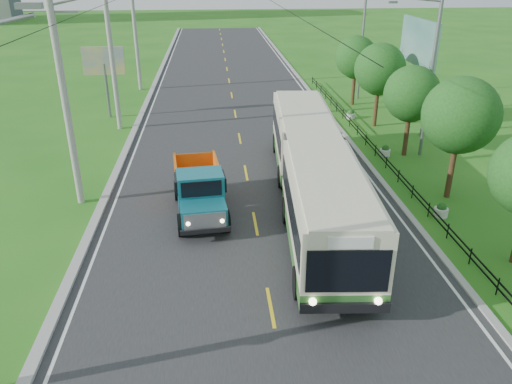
{
  "coord_description": "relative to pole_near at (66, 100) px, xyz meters",
  "views": [
    {
      "loc": [
        -1.71,
        -13.66,
        10.66
      ],
      "look_at": [
        -0.03,
        5.29,
        1.9
      ],
      "focal_mm": 35.0,
      "sensor_mm": 36.0,
      "label": 1
    }
  ],
  "objects": [
    {
      "name": "road",
      "position": [
        8.26,
        11.0,
        -5.08
      ],
      "size": [
        14.0,
        120.0,
        0.02
      ],
      "primitive_type": "cube",
      "color": "#28282B",
      "rests_on": "ground"
    },
    {
      "name": "streetlight_mid",
      "position": [
        18.9,
        5.0,
        -0.19
      ],
      "size": [
        3.02,
        0.2,
        9.07
      ],
      "color": "slate",
      "rests_on": "ground"
    },
    {
      "name": "edge_line_right",
      "position": [
        14.91,
        11.0,
        -5.07
      ],
      "size": [
        0.12,
        120.0,
        0.0
      ],
      "primitive_type": "cube",
      "color": "silver",
      "rests_on": "road"
    },
    {
      "name": "curb_right",
      "position": [
        15.41,
        11.0,
        -5.04
      ],
      "size": [
        0.3,
        120.0,
        0.1
      ],
      "primitive_type": "cube",
      "color": "#9E9E99",
      "rests_on": "ground"
    },
    {
      "name": "planter_far",
      "position": [
        16.86,
        13.0,
        -4.81
      ],
      "size": [
        0.64,
        0.64,
        0.67
      ],
      "color": "silver",
      "rests_on": "ground"
    },
    {
      "name": "pole_far",
      "position": [
        0.0,
        24.0,
        0.0
      ],
      "size": [
        3.51,
        0.32,
        10.0
      ],
      "color": "gray",
      "rests_on": "ground"
    },
    {
      "name": "railing_right",
      "position": [
        16.26,
        5.0,
        -4.79
      ],
      "size": [
        0.04,
        40.0,
        0.6
      ],
      "primitive_type": "cube",
      "color": "black",
      "rests_on": "ground"
    },
    {
      "name": "tree_third",
      "position": [
        18.12,
        -0.86,
        -1.11
      ],
      "size": [
        3.6,
        3.62,
        6.0
      ],
      "color": "#382314",
      "rests_on": "ground"
    },
    {
      "name": "billboard_right",
      "position": [
        20.56,
        11.0,
        0.25
      ],
      "size": [
        0.24,
        6.0,
        7.3
      ],
      "color": "slate",
      "rests_on": "ground"
    },
    {
      "name": "tree_fourth",
      "position": [
        18.12,
        5.14,
        -1.51
      ],
      "size": [
        3.24,
        3.31,
        5.4
      ],
      "color": "#382314",
      "rests_on": "ground"
    },
    {
      "name": "bus",
      "position": [
        11.1,
        -1.39,
        -3.04
      ],
      "size": [
        4.12,
        17.88,
        3.42
      ],
      "rotation": [
        0.0,
        0.0,
        -0.07
      ],
      "color": "#30692A",
      "rests_on": "ground"
    },
    {
      "name": "planter_near",
      "position": [
        16.86,
        -3.0,
        -4.81
      ],
      "size": [
        0.64,
        0.64,
        0.67
      ],
      "color": "silver",
      "rests_on": "ground"
    },
    {
      "name": "tree_fifth",
      "position": [
        18.12,
        11.14,
        -1.24
      ],
      "size": [
        3.48,
        3.52,
        5.8
      ],
      "color": "#382314",
      "rests_on": "ground"
    },
    {
      "name": "pole_mid",
      "position": [
        0.0,
        12.0,
        0.0
      ],
      "size": [
        3.51,
        0.32,
        10.0
      ],
      "color": "gray",
      "rests_on": "ground"
    },
    {
      "name": "centre_dash",
      "position": [
        8.26,
        -9.0,
        -5.07
      ],
      "size": [
        0.12,
        2.2,
        0.0
      ],
      "primitive_type": "cube",
      "color": "yellow",
      "rests_on": "road"
    },
    {
      "name": "billboard_left",
      "position": [
        -1.24,
        15.0,
        -1.23
      ],
      "size": [
        3.0,
        0.2,
        5.2
      ],
      "color": "slate",
      "rests_on": "ground"
    },
    {
      "name": "dump_truck",
      "position": [
        5.8,
        -1.73,
        -3.75
      ],
      "size": [
        2.67,
        5.81,
        2.37
      ],
      "rotation": [
        0.0,
        0.0,
        0.1
      ],
      "color": "#136675",
      "rests_on": "ground"
    },
    {
      "name": "ground",
      "position": [
        8.26,
        -9.0,
        -5.09
      ],
      "size": [
        240.0,
        240.0,
        0.0
      ],
      "primitive_type": "plane",
      "color": "#236919",
      "rests_on": "ground"
    },
    {
      "name": "curb_left",
      "position": [
        1.06,
        11.0,
        -5.02
      ],
      "size": [
        0.4,
        120.0,
        0.15
      ],
      "primitive_type": "cube",
      "color": "#9E9E99",
      "rests_on": "ground"
    },
    {
      "name": "pole_near",
      "position": [
        0.0,
        0.0,
        0.0
      ],
      "size": [
        3.51,
        0.32,
        10.0
      ],
      "color": "gray",
      "rests_on": "ground"
    },
    {
      "name": "tree_back",
      "position": [
        18.12,
        17.14,
        -1.44
      ],
      "size": [
        3.3,
        3.36,
        5.5
      ],
      "color": "#382314",
      "rests_on": "ground"
    },
    {
      "name": "planter_mid",
      "position": [
        16.86,
        5.0,
        -4.81
      ],
      "size": [
        0.64,
        0.64,
        0.67
      ],
      "color": "silver",
      "rests_on": "ground"
    },
    {
      "name": "edge_line_left",
      "position": [
        1.61,
        11.0,
        -5.07
      ],
      "size": [
        0.12,
        120.0,
        0.0
      ],
      "primitive_type": "cube",
      "color": "silver",
      "rests_on": "road"
    },
    {
      "name": "streetlight_far",
      "position": [
        18.9,
        19.0,
        -0.19
      ],
      "size": [
        3.02,
        0.2,
        9.07
      ],
      "color": "slate",
      "rests_on": "ground"
    }
  ]
}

